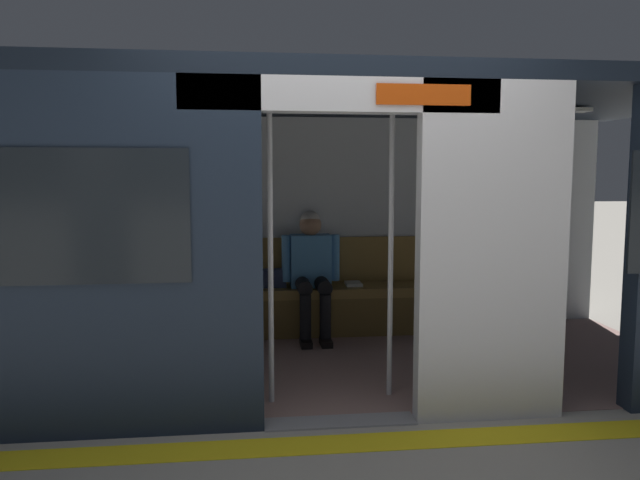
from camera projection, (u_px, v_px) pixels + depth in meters
name	position (u px, v px, depth m)	size (l,w,h in m)	color
ground_plane	(340.00, 422.00, 3.75)	(60.00, 60.00, 0.00)	gray
platform_edge_strip	(348.00, 443.00, 3.45)	(8.00, 0.24, 0.01)	yellow
train_car	(312.00, 184.00, 4.71)	(6.40, 2.62, 2.21)	silver
bench_seat	(308.00, 298.00, 5.79)	(2.43, 0.44, 0.46)	olive
person_seated	(311.00, 265.00, 5.71)	(0.55, 0.67, 1.19)	#4C8CC6
handbag	(272.00, 278.00, 5.78)	(0.26, 0.15, 0.17)	#262D4C
book	(353.00, 284.00, 5.89)	(0.15, 0.22, 0.03)	silver
grab_pole_door	(270.00, 250.00, 3.98)	(0.04, 0.04, 2.07)	silver
grab_pole_far	(391.00, 248.00, 4.11)	(0.04, 0.04, 2.07)	silver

